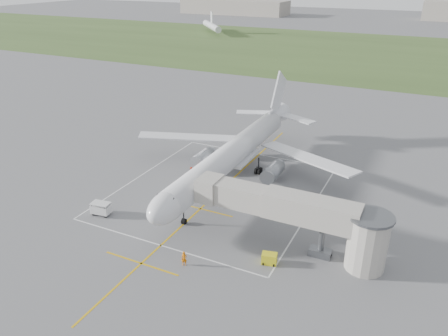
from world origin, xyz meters
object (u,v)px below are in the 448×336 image
at_px(airliner, 233,154).
at_px(jet_bridge, 304,216).
at_px(baggage_cart, 101,209).
at_px(ramp_worker_nose, 184,259).
at_px(gpu_unit, 269,259).
at_px(ramp_worker_wing, 192,172).

bearing_deg(airliner, jet_bridge, -42.19).
bearing_deg(jet_bridge, airliner, 137.81).
bearing_deg(baggage_cart, ramp_worker_nose, -24.15).
height_order(gpu_unit, ramp_worker_wing, ramp_worker_wing).
bearing_deg(baggage_cart, airliner, 49.99).
relative_size(jet_bridge, ramp_worker_nose, 13.28).
bearing_deg(airliner, ramp_worker_nose, -78.62).
distance_m(jet_bridge, baggage_cart, 27.69).
height_order(baggage_cart, ramp_worker_wing, ramp_worker_wing).
distance_m(baggage_cart, ramp_worker_wing, 16.54).
relative_size(jet_bridge, gpu_unit, 12.15).
relative_size(airliner, gpu_unit, 24.28).
bearing_deg(ramp_worker_nose, gpu_unit, 6.46).
bearing_deg(jet_bridge, ramp_worker_wing, 151.66).
height_order(gpu_unit, ramp_worker_nose, ramp_worker_nose).
relative_size(ramp_worker_nose, ramp_worker_wing, 0.98).
relative_size(airliner, baggage_cart, 16.99).
xyz_separation_m(ramp_worker_nose, ramp_worker_wing, (-10.82, 20.41, 0.01)).
height_order(jet_bridge, gpu_unit, jet_bridge).
bearing_deg(jet_bridge, baggage_cart, -171.91).
bearing_deg(baggage_cart, ramp_worker_wing, 63.93).
relative_size(jet_bridge, baggage_cart, 8.50).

